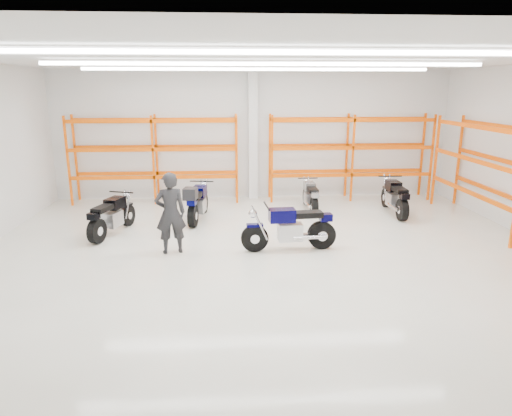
{
  "coord_description": "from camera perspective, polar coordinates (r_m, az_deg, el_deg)",
  "views": [
    {
      "loc": [
        -0.95,
        -10.31,
        3.86
      ],
      "look_at": [
        -0.24,
        0.5,
        1.01
      ],
      "focal_mm": 32.0,
      "sensor_mm": 36.0,
      "label": 1
    }
  ],
  "objects": [
    {
      "name": "ground",
      "position": [
        11.05,
        1.43,
        -5.71
      ],
      "size": [
        14.0,
        14.0,
        0.0
      ],
      "primitive_type": "plane",
      "color": "beige",
      "rests_on": "ground"
    },
    {
      "name": "room_shell",
      "position": [
        10.39,
        1.53,
        11.55
      ],
      "size": [
        14.02,
        12.02,
        4.51
      ],
      "color": "silver",
      "rests_on": "ground"
    },
    {
      "name": "motorcycle_main",
      "position": [
        11.17,
        4.66,
        -2.59
      ],
      "size": [
        2.36,
        0.78,
        1.16
      ],
      "color": "black",
      "rests_on": "ground"
    },
    {
      "name": "motorcycle_back_a",
      "position": [
        12.85,
        -17.72,
        -1.1
      ],
      "size": [
        0.98,
        2.13,
        1.08
      ],
      "color": "black",
      "rests_on": "ground"
    },
    {
      "name": "motorcycle_back_b",
      "position": [
        13.63,
        -7.39,
        0.65
      ],
      "size": [
        0.81,
        2.31,
        1.19
      ],
      "color": "black",
      "rests_on": "ground"
    },
    {
      "name": "motorcycle_back_c",
      "position": [
        14.85,
        6.82,
        1.4
      ],
      "size": [
        0.66,
        2.0,
        0.98
      ],
      "color": "black",
      "rests_on": "ground"
    },
    {
      "name": "motorcycle_back_d",
      "position": [
        14.92,
        16.99,
        1.19
      ],
      "size": [
        0.76,
        2.29,
        1.12
      ],
      "color": "black",
      "rests_on": "ground"
    },
    {
      "name": "standing_man",
      "position": [
        11.01,
        -10.65,
        -0.63
      ],
      "size": [
        0.81,
        0.63,
        1.98
      ],
      "primitive_type": "imported",
      "rotation": [
        0.0,
        0.0,
        3.38
      ],
      "color": "black",
      "rests_on": "ground"
    },
    {
      "name": "structural_column",
      "position": [
        16.23,
        -0.37,
        9.06
      ],
      "size": [
        0.32,
        0.32,
        4.5
      ],
      "primitive_type": "cube",
      "color": "white",
      "rests_on": "ground"
    },
    {
      "name": "pallet_racking_back_left",
      "position": [
        16.11,
        -12.55,
        7.0
      ],
      "size": [
        5.67,
        0.87,
        3.0
      ],
      "color": "#FF6600",
      "rests_on": "ground"
    },
    {
      "name": "pallet_racking_back_right",
      "position": [
        16.5,
        11.67,
        7.23
      ],
      "size": [
        5.67,
        0.87,
        3.0
      ],
      "color": "#FF6600",
      "rests_on": "ground"
    }
  ]
}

